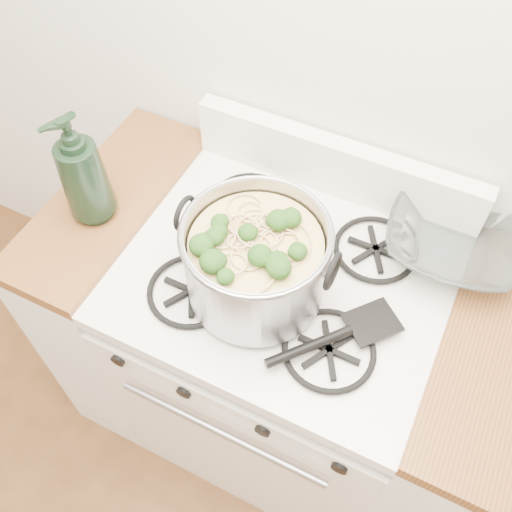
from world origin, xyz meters
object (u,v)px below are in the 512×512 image
Objects in this scene: gas_range at (278,359)px; spatula at (373,321)px; stock_pot at (256,262)px; bottle at (81,169)px; glass_bowl at (451,245)px.

spatula is (0.23, -0.05, 0.50)m from gas_range.
stock_pot is 1.12× the size of spatula.
bottle is (-0.73, -0.00, 0.14)m from spatula.
gas_range is 0.64m from glass_bowl.
glass_bowl reaches higher than spatula.
spatula is (0.27, 0.03, -0.09)m from stock_pot.
glass_bowl is at bearing 42.05° from bottle.
spatula is at bearing -12.41° from gas_range.
stock_pot is 0.47m from bottle.
stock_pot is at bearing -140.44° from glass_bowl.
bottle is at bearing -139.75° from spatula.
stock_pot is at bearing 20.31° from bottle.
stock_pot is at bearing -133.83° from spatula.
spatula is 1.02× the size of bottle.
gas_range is 0.59m from stock_pot.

